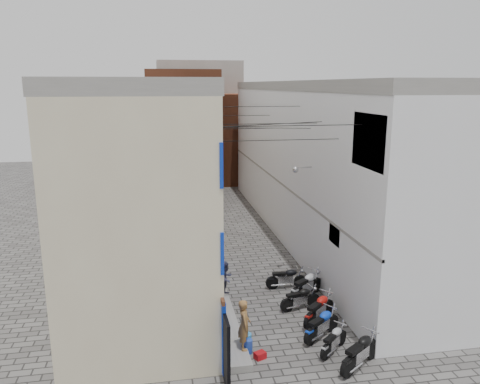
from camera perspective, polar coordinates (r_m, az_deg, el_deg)
ground at (r=16.08m, az=7.58°, el=-20.37°), size 90.00×90.00×0.00m
plinth at (r=27.26m, az=-4.93°, el=-5.66°), size 0.90×26.00×0.25m
building_left at (r=26.06m, az=-11.54°, el=3.18°), size 5.10×27.00×9.00m
building_right at (r=27.71m, az=9.60°, el=3.85°), size 5.94×26.00×9.00m
building_far_brick_left at (r=40.99m, az=-6.97°, el=7.54°), size 6.00×6.00×10.00m
building_far_brick_right at (r=43.63m, az=-0.48°, el=6.63°), size 5.00×6.00×8.00m
building_far_concrete at (r=47.06m, az=-4.97°, el=8.88°), size 8.00×5.00×11.00m
far_shopfront at (r=38.94m, az=-3.64°, el=1.67°), size 2.00×0.30×2.40m
overhead_wires at (r=20.91m, az=1.76°, el=8.35°), size 5.80×13.02×1.32m
motorcycle_a at (r=16.07m, az=14.51°, el=-18.16°), size 2.10×1.74×1.21m
motorcycle_b at (r=16.73m, az=11.39°, el=-17.14°), size 1.61×1.50×0.97m
motorcycle_c at (r=17.43m, az=9.96°, el=-15.45°), size 1.95×1.63×1.13m
motorcycle_d at (r=18.42m, az=9.64°, el=-13.72°), size 1.96×1.81×1.18m
motorcycle_e at (r=19.29m, az=7.37°, el=-12.61°), size 1.85×0.93×1.02m
motorcycle_f at (r=20.30m, az=8.12°, el=-11.02°), size 2.07×1.70×1.20m
motorcycle_g at (r=21.02m, az=5.68°, el=-10.28°), size 1.87×0.71×1.06m
person_a at (r=15.96m, az=0.52°, el=-15.85°), size 0.49×0.68×1.72m
person_b at (r=19.67m, az=-1.75°, el=-10.48°), size 0.89×0.90×1.46m
water_jug_near at (r=16.51m, az=0.98°, el=-18.29°), size 0.38×0.38×0.48m
water_jug_far at (r=16.73m, az=0.79°, el=-17.71°), size 0.38×0.38×0.54m
red_crate at (r=16.30m, az=2.46°, el=-19.27°), size 0.44×0.39×0.22m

